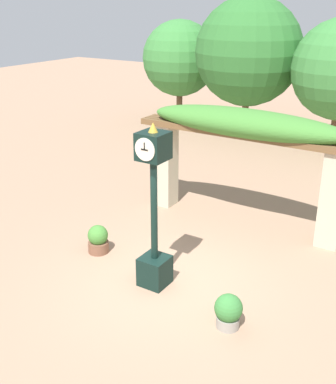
# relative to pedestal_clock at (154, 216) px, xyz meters

# --- Properties ---
(ground_plane) EXTENTS (60.00, 60.00, 0.00)m
(ground_plane) POSITION_rel_pedestal_clock_xyz_m (0.22, 0.24, -1.52)
(ground_plane) COLOR #9E7A60
(pedestal_clock) EXTENTS (0.55, 0.57, 3.38)m
(pedestal_clock) POSITION_rel_pedestal_clock_xyz_m (0.00, 0.00, 0.00)
(pedestal_clock) COLOR black
(pedestal_clock) RESTS_ON ground
(pergola) EXTENTS (5.72, 1.13, 2.99)m
(pergola) POSITION_rel_pedestal_clock_xyz_m (0.22, 3.62, 0.77)
(pergola) COLOR #BCB299
(pergola) RESTS_ON ground
(potted_plant_near_left) EXTENTS (0.51, 0.51, 0.65)m
(potted_plant_near_left) POSITION_rel_pedestal_clock_xyz_m (1.88, -0.46, -1.19)
(potted_plant_near_left) COLOR gray
(potted_plant_near_left) RESTS_ON ground
(potted_plant_near_right) EXTENTS (0.47, 0.47, 0.66)m
(potted_plant_near_right) POSITION_rel_pedestal_clock_xyz_m (-1.84, 0.41, -1.20)
(potted_plant_near_right) COLOR brown
(potted_plant_near_right) RESTS_ON ground
(tree_line) EXTENTS (17.53, 4.76, 5.62)m
(tree_line) POSITION_rel_pedestal_clock_xyz_m (-0.45, 12.04, 1.57)
(tree_line) COLOR brown
(tree_line) RESTS_ON ground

